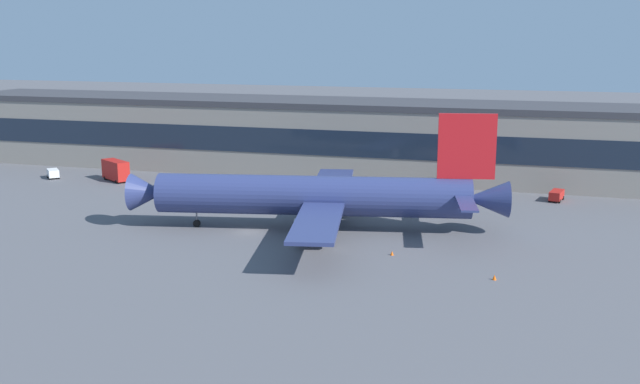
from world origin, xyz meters
TOP-DOWN VIEW (x-y plane):
  - ground_plane at (0.00, 0.00)m, footprint 600.00×600.00m
  - terminal_building at (0.00, 50.03)m, footprint 170.49×19.53m
  - airliner at (9.70, 4.36)m, footprint 57.08×48.71m
  - follow_me_car at (44.80, 35.07)m, footprint 2.82×4.71m
  - belt_loader at (-24.96, 26.95)m, footprint 6.66×3.13m
  - catering_truck at (-40.25, 29.51)m, footprint 7.46×6.08m
  - pushback_tractor at (26.85, 34.59)m, footprint 2.96×4.98m
  - baggage_tug at (-54.03, 28.31)m, footprint 3.92×4.00m
  - traffic_cone_0 at (36.69, -12.18)m, footprint 0.52×0.52m
  - traffic_cone_1 at (22.89, -5.60)m, footprint 0.47×0.47m

SIDE VIEW (x-z plane):
  - ground_plane at x=0.00m, z-range 0.00..0.00m
  - traffic_cone_1 at x=22.89m, z-range 0.00..0.59m
  - traffic_cone_0 at x=36.69m, z-range 0.00..0.65m
  - pushback_tractor at x=26.85m, z-range 0.17..1.92m
  - baggage_tug at x=-54.03m, z-range 0.16..2.01m
  - follow_me_car at x=44.80m, z-range 0.17..2.02m
  - belt_loader at x=-24.96m, z-range 0.18..2.13m
  - catering_truck at x=-40.25m, z-range 0.22..4.37m
  - airliner at x=9.70m, z-range -3.67..14.18m
  - terminal_building at x=0.00m, z-range 0.02..15.47m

